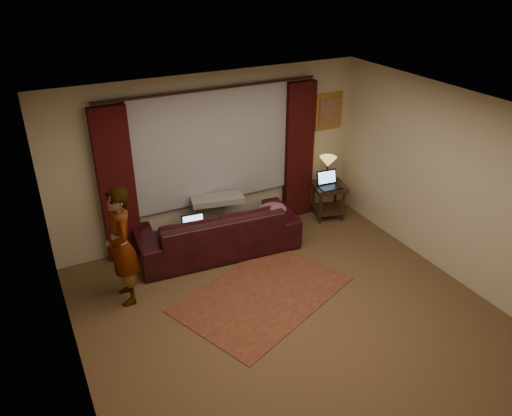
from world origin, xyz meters
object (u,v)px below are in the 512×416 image
Objects in this scene: sofa at (217,222)px; laptop_table at (330,180)px; laptop_sofa at (195,226)px; end_table at (328,201)px; person at (121,247)px; tiffany_lamp at (327,170)px.

laptop_table is at bearing -174.25° from sofa.
end_table is (2.53, 0.31, -0.31)m from laptop_sofa.
sofa reaches higher than laptop_table.
person is (-1.13, -0.40, 0.19)m from laptop_sofa.
tiffany_lamp reaches higher than sofa.
laptop_sofa is 0.93× the size of laptop_table.
tiffany_lamp is (2.16, 0.27, 0.34)m from sofa.
laptop_sofa is 1.21m from person.
sofa is 6.69× the size of laptop_sofa.
tiffany_lamp is at bearing 103.04° from person.
sofa is 6.20× the size of laptop_table.
laptop_table reaches higher than end_table.
sofa is at bearing -174.01° from laptop_table.
person reaches higher than tiffany_lamp.
person is at bearing -165.78° from laptop_table.
tiffany_lamp is 1.16× the size of laptop_table.
sofa is at bearing 110.45° from person.
person is (-1.53, -0.56, 0.32)m from sofa.
tiffany_lamp is 3.78m from person.
laptop_sofa is at bearing -172.95° from end_table.
laptop_sofa is 0.23× the size of person.
laptop_table is at bearing -110.75° from tiffany_lamp.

